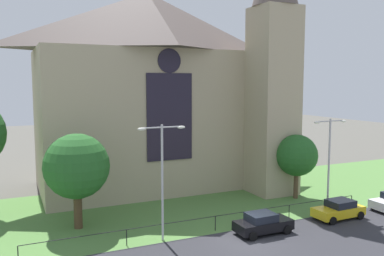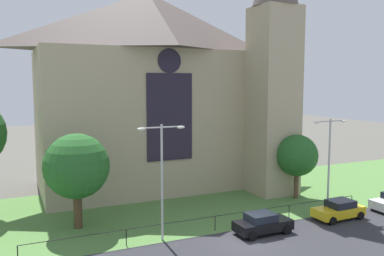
{
  "view_description": "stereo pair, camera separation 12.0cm",
  "coord_description": "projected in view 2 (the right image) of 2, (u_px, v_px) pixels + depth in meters",
  "views": [
    {
      "loc": [
        -14.51,
        -23.09,
        10.73
      ],
      "look_at": [
        -0.41,
        8.0,
        7.02
      ],
      "focal_mm": 38.09,
      "sensor_mm": 36.0,
      "label": 1
    },
    {
      "loc": [
        -14.4,
        -23.13,
        10.73
      ],
      "look_at": [
        -0.41,
        8.0,
        7.02
      ],
      "focal_mm": 38.09,
      "sensor_mm": 36.0,
      "label": 2
    }
  ],
  "objects": [
    {
      "name": "ground",
      "position": [
        187.0,
        202.0,
        37.07
      ],
      "size": [
        160.0,
        160.0,
        0.0
      ],
      "primitive_type": "plane",
      "color": "#56544C"
    },
    {
      "name": "road_asphalt",
      "position": [
        261.0,
        251.0,
        26.19
      ],
      "size": [
        120.0,
        8.0,
        0.01
      ],
      "primitive_type": "cube",
      "color": "#2D2D33",
      "rests_on": "ground"
    },
    {
      "name": "grass_verge",
      "position": [
        196.0,
        208.0,
        35.26
      ],
      "size": [
        120.0,
        20.0,
        0.01
      ],
      "primitive_type": "cube",
      "color": "#517F3D",
      "rests_on": "ground"
    },
    {
      "name": "church_building",
      "position": [
        158.0,
        88.0,
        42.25
      ],
      "size": [
        23.2,
        16.2,
        26.0
      ],
      "color": "tan",
      "rests_on": "ground"
    },
    {
      "name": "iron_railing",
      "position": [
        215.0,
        218.0,
        29.75
      ],
      "size": [
        26.7,
        0.07,
        1.13
      ],
      "color": "black",
      "rests_on": "ground"
    },
    {
      "name": "tree_right_near",
      "position": [
        297.0,
        156.0,
        37.93
      ],
      "size": [
        3.89,
        3.89,
        6.05
      ],
      "color": "brown",
      "rests_on": "ground"
    },
    {
      "name": "tree_left_near",
      "position": [
        77.0,
        166.0,
        29.95
      ],
      "size": [
        4.84,
        4.84,
        7.13
      ],
      "color": "#4C3823",
      "rests_on": "ground"
    },
    {
      "name": "streetlamp_near",
      "position": [
        162.0,
        167.0,
        27.52
      ],
      "size": [
        3.37,
        0.26,
        8.03
      ],
      "color": "#B2B2B7",
      "rests_on": "ground"
    },
    {
      "name": "streetlamp_far",
      "position": [
        329.0,
        153.0,
        33.5
      ],
      "size": [
        3.37,
        0.26,
        7.9
      ],
      "color": "#B2B2B7",
      "rests_on": "ground"
    },
    {
      "name": "parked_car_black",
      "position": [
        262.0,
        223.0,
        29.25
      ],
      "size": [
        4.22,
        2.06,
        1.51
      ],
      "rotation": [
        0.0,
        0.0,
        0.01
      ],
      "color": "black",
      "rests_on": "ground"
    },
    {
      "name": "parked_car_yellow",
      "position": [
        339.0,
        210.0,
        32.45
      ],
      "size": [
        4.25,
        2.11,
        1.51
      ],
      "rotation": [
        0.0,
        0.0,
        3.17
      ],
      "color": "gold",
      "rests_on": "ground"
    }
  ]
}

